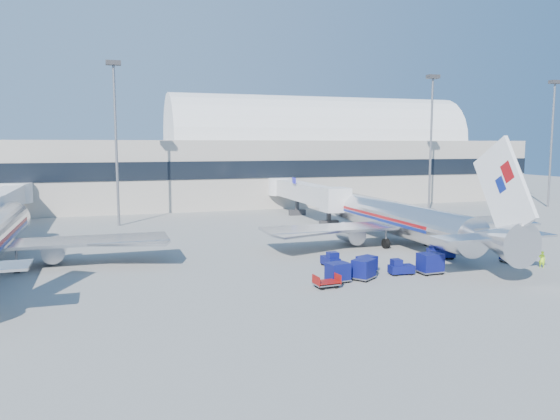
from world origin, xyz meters
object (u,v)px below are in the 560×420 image
object	(u,v)px
cart_solo_near	(430,263)
cart_solo_far	(512,253)
mast_west	(115,119)
jetbridge_mid	(5,200)
tug_right	(440,251)
cart_train_b	(364,269)
mast_east	(431,123)
mast_far_east	(553,125)
jetbridge_near	(302,192)
cart_train_c	(338,272)
barrier_near	(476,241)
tug_left	(331,260)
cart_open_red	(327,283)
cart_train_a	(367,264)
barrier_far	(524,238)
barrier_mid	(500,240)
tug_lead	(400,268)
ramp_worker	(542,259)
airliner_main	(403,220)

from	to	relation	value
cart_solo_near	cart_solo_far	bearing A→B (deg)	6.53
mast_west	jetbridge_mid	bearing A→B (deg)	176.79
tug_right	cart_train_b	distance (m)	12.30
mast_east	jetbridge_mid	bearing A→B (deg)	179.28
cart_solo_far	mast_far_east	bearing A→B (deg)	39.11
jetbridge_near	cart_train_c	bearing A→B (deg)	-105.94
barrier_near	tug_left	distance (m)	20.51
cart_solo_near	cart_open_red	distance (m)	10.59
cart_train_a	cart_train_c	world-z (taller)	cart_train_c
mast_far_east	barrier_near	xyz separation A→B (m)	(-37.00, -28.00, -14.34)
cart_train_a	barrier_far	bearing A→B (deg)	-3.75
jetbridge_near	barrier_mid	bearing A→B (deg)	-64.56
barrier_mid	cart_solo_near	size ratio (longest dim) A/B	1.38
tug_lead	cart_train_b	distance (m)	3.92
tug_right	ramp_worker	xyz separation A→B (m)	(6.61, -6.39, 0.03)
jetbridge_mid	barrier_mid	xyz separation A→B (m)	(55.70, -28.81, -3.48)
jetbridge_mid	barrier_mid	bearing A→B (deg)	-27.35
jetbridge_near	cart_train_c	distance (m)	40.92
mast_west	tug_left	xyz separation A→B (m)	(18.10, -32.94, -14.13)
mast_east	cart_train_b	world-z (taller)	mast_east
cart_train_c	jetbridge_mid	bearing A→B (deg)	119.10
barrier_mid	tug_right	xyz separation A→B (m)	(-11.40, -4.92, 0.30)
cart_train_b	cart_solo_near	world-z (taller)	cart_solo_near
barrier_far	airliner_main	bearing A→B (deg)	170.26
airliner_main	mast_far_east	world-z (taller)	mast_far_east
mast_west	cart_solo_near	xyz separation A→B (m)	(25.33, -38.20, -13.81)
mast_east	tug_right	world-z (taller)	mast_east
jetbridge_mid	cart_train_a	xyz separation A→B (m)	(34.61, -36.92, -3.13)
airliner_main	mast_far_east	distance (m)	53.06
cart_train_b	cart_solo_far	bearing A→B (deg)	-30.29
jetbridge_mid	cart_train_b	distance (m)	51.37
mast_west	ramp_worker	bearing A→B (deg)	-47.11
mast_east	cart_solo_near	distance (m)	47.52
mast_east	barrier_mid	distance (m)	32.64
jetbridge_near	mast_far_east	distance (m)	48.64
jetbridge_near	cart_train_b	distance (m)	40.15
jetbridge_mid	barrier_far	bearing A→B (deg)	-26.02
mast_far_east	barrier_near	distance (m)	48.57
tug_lead	ramp_worker	xyz separation A→B (m)	(13.83, -1.66, 0.15)
mast_far_east	cart_solo_far	distance (m)	55.49
cart_train_a	cart_train_c	distance (m)	4.47
jetbridge_near	cart_train_a	bearing A→B (deg)	-101.32
tug_left	ramp_worker	size ratio (longest dim) A/B	1.44
tug_right	tug_left	bearing A→B (deg)	-169.26
mast_east	barrier_near	bearing A→B (deg)	-113.20
ramp_worker	tug_right	bearing A→B (deg)	2.88
mast_far_east	barrier_near	size ratio (longest dim) A/B	7.53
ramp_worker	mast_west	bearing A→B (deg)	-0.22
tug_lead	cart_solo_far	xyz separation A→B (m)	(12.87, 1.17, 0.27)
airliner_main	cart_solo_far	bearing A→B (deg)	-63.18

